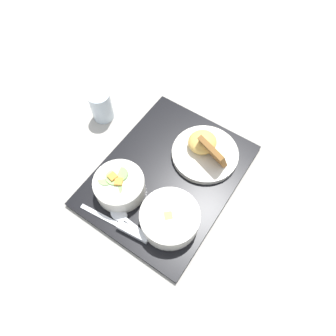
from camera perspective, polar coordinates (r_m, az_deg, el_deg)
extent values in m
plane|color=#ADA89E|center=(0.78, 0.00, -1.54)|extent=(4.00, 4.00, 0.00)
cube|color=black|center=(0.78, 0.00, -1.32)|extent=(0.46, 0.37, 0.01)
cylinder|color=silver|center=(0.73, -9.17, -3.42)|extent=(0.12, 0.12, 0.05)
torus|color=silver|center=(0.71, -9.43, -2.61)|extent=(0.12, 0.12, 0.01)
cylinder|color=#8EBC6B|center=(0.72, -10.10, -1.79)|extent=(0.04, 0.04, 0.01)
cylinder|color=#8EBC6B|center=(0.73, -11.27, -1.70)|extent=(0.06, 0.06, 0.01)
cylinder|color=#8EBC6B|center=(0.71, -10.29, -4.17)|extent=(0.05, 0.05, 0.02)
cylinder|color=#8EBC6B|center=(0.72, -11.64, -1.96)|extent=(0.05, 0.06, 0.01)
cylinder|color=#8EBC6B|center=(0.72, -9.74, -2.31)|extent=(0.05, 0.05, 0.01)
cylinder|color=#8EBC6B|center=(0.72, -9.22, -1.35)|extent=(0.06, 0.06, 0.02)
cube|color=orange|center=(0.71, -9.37, -2.66)|extent=(0.02, 0.02, 0.01)
cube|color=orange|center=(0.72, -10.48, -1.72)|extent=(0.02, 0.02, 0.01)
cylinder|color=silver|center=(0.70, 0.33, -9.58)|extent=(0.14, 0.14, 0.05)
torus|color=silver|center=(0.67, 0.34, -8.97)|extent=(0.14, 0.14, 0.01)
cylinder|color=#B29342|center=(0.69, 0.33, -9.46)|extent=(0.12, 0.12, 0.04)
cube|color=#D1B75B|center=(0.68, 0.06, -9.22)|extent=(0.03, 0.03, 0.01)
cylinder|color=silver|center=(0.80, 7.04, 2.71)|extent=(0.18, 0.18, 0.02)
ellipsoid|color=#EAB756|center=(0.78, 6.57, 4.94)|extent=(0.10, 0.10, 0.04)
cube|color=#93602D|center=(0.77, 8.59, 2.86)|extent=(0.07, 0.09, 0.08)
cube|color=silver|center=(0.74, -12.93, -8.73)|extent=(0.01, 0.10, 0.00)
cube|color=silver|center=(0.71, -6.85, -11.92)|extent=(0.02, 0.08, 0.02)
ellipsoid|color=silver|center=(0.73, -9.35, -8.65)|extent=(0.04, 0.05, 0.01)
cube|color=silver|center=(0.71, -5.12, -12.07)|extent=(0.03, 0.09, 0.01)
cylinder|color=silver|center=(0.88, -12.60, 11.44)|extent=(0.06, 0.06, 0.09)
cylinder|color=silver|center=(0.89, -12.40, 10.78)|extent=(0.05, 0.05, 0.05)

